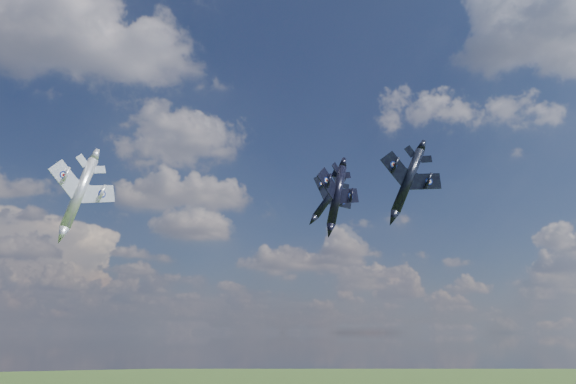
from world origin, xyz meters
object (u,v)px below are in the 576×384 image
object	(u,v)px
jet_lead_navy	(337,195)
jet_left_silver	(79,193)
jet_right_navy	(408,181)
jet_high_navy	(329,197)

from	to	relation	value
jet_lead_navy	jet_left_silver	world-z (taller)	jet_left_silver
jet_lead_navy	jet_left_silver	xyz separation A→B (m)	(-34.07, 18.05, 1.75)
jet_lead_navy	jet_right_navy	size ratio (longest dim) A/B	0.91
jet_right_navy	jet_left_silver	distance (m)	48.49
jet_right_navy	jet_high_navy	world-z (taller)	jet_high_navy
jet_left_silver	jet_right_navy	bearing A→B (deg)	-49.62
jet_lead_navy	jet_high_navy	bearing A→B (deg)	46.80
jet_lead_navy	jet_left_silver	distance (m)	38.60
jet_lead_navy	jet_high_navy	distance (m)	26.54
jet_right_navy	jet_high_navy	distance (m)	27.93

